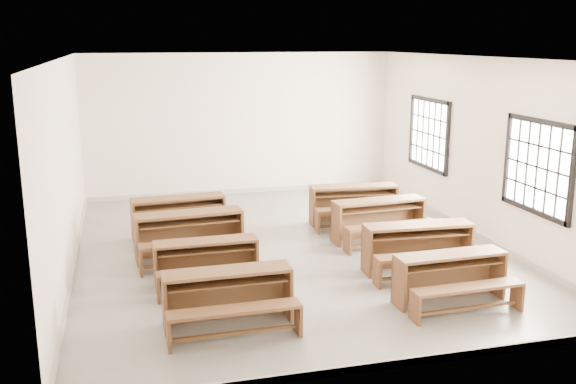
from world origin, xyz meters
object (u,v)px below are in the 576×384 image
object	(u,v)px
desk_set_2	(190,232)
desk_set_3	(179,215)
desk_set_1	(207,260)
desk_set_0	(228,294)
desk_set_7	(354,202)
desk_set_4	(451,275)
desk_set_5	(419,245)
desk_set_6	(380,217)

from	to	relation	value
desk_set_2	desk_set_3	size ratio (longest dim) A/B	1.04
desk_set_1	desk_set_0	bearing A→B (deg)	-87.00
desk_set_7	desk_set_4	bearing A→B (deg)	-85.67
desk_set_0	desk_set_5	xyz separation A→B (m)	(3.13, 1.15, 0.02)
desk_set_0	desk_set_4	bearing A→B (deg)	-1.50
desk_set_6	desk_set_7	distance (m)	1.13
desk_set_0	desk_set_1	size ratio (longest dim) A/B	1.07
desk_set_2	desk_set_5	world-z (taller)	desk_set_2
desk_set_5	desk_set_6	size ratio (longest dim) A/B	1.01
desk_set_0	desk_set_1	bearing A→B (deg)	92.84
desk_set_5	desk_set_6	distance (m)	1.61
desk_set_5	desk_set_4	bearing A→B (deg)	-91.69
desk_set_5	desk_set_6	xyz separation A→B (m)	(0.03, 1.61, -0.00)
desk_set_2	desk_set_6	xyz separation A→B (m)	(3.34, 0.13, -0.02)
desk_set_2	desk_set_6	world-z (taller)	desk_set_2
desk_set_1	desk_set_2	world-z (taller)	desk_set_2
desk_set_0	desk_set_5	distance (m)	3.33
desk_set_2	desk_set_3	bearing A→B (deg)	89.03
desk_set_1	desk_set_2	distance (m)	1.22
desk_set_0	desk_set_1	distance (m)	1.42
desk_set_0	desk_set_3	xyz separation A→B (m)	(-0.25, 3.83, 0.01)
desk_set_0	desk_set_5	size ratio (longest dim) A/B	0.93
desk_set_3	desk_set_7	xyz separation A→B (m)	(3.35, 0.05, 0.01)
desk_set_0	desk_set_3	bearing A→B (deg)	93.30
desk_set_1	desk_set_3	distance (m)	2.43
desk_set_6	desk_set_7	bearing A→B (deg)	89.22
desk_set_0	desk_set_6	size ratio (longest dim) A/B	0.94
desk_set_3	desk_set_5	distance (m)	4.32
desk_set_1	desk_set_6	world-z (taller)	desk_set_6
desk_set_2	desk_set_5	xyz separation A→B (m)	(3.32, -1.48, -0.01)
desk_set_3	desk_set_4	size ratio (longest dim) A/B	1.10
desk_set_2	desk_set_7	bearing A→B (deg)	16.93
desk_set_0	desk_set_3	distance (m)	3.84
desk_set_4	desk_set_2	bearing A→B (deg)	138.38
desk_set_1	desk_set_5	size ratio (longest dim) A/B	0.87
desk_set_4	desk_set_6	size ratio (longest dim) A/B	0.91
desk_set_2	desk_set_7	size ratio (longest dim) A/B	1.02
desk_set_4	desk_set_5	xyz separation A→B (m)	(0.11, 1.20, 0.04)
desk_set_1	desk_set_6	distance (m)	3.50
desk_set_2	desk_set_4	xyz separation A→B (m)	(3.21, -2.68, -0.05)
desk_set_3	desk_set_5	world-z (taller)	desk_set_5
desk_set_1	desk_set_2	bearing A→B (deg)	94.72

